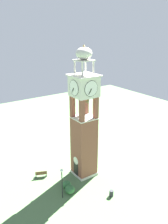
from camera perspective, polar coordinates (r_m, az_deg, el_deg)
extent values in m
plane|color=#517547|center=(34.80, 0.00, -14.68)|extent=(80.00, 80.00, 0.00)
cube|color=brown|center=(32.58, 0.00, -8.48)|extent=(2.74, 2.74, 8.53)
cube|color=silver|center=(34.70, 0.00, -14.44)|extent=(2.94, 2.94, 0.35)
cube|color=black|center=(33.51, -1.99, -13.82)|extent=(1.10, 0.04, 2.20)
cylinder|color=silver|center=(32.76, -2.02, -11.78)|extent=(1.10, 0.04, 1.10)
cube|color=brown|center=(30.56, -2.85, 1.32)|extent=(0.56, 0.56, 3.00)
cube|color=brown|center=(28.84, -0.52, 0.20)|extent=(0.56, 0.56, 3.00)
cube|color=brown|center=(31.72, 0.47, 2.04)|extent=(0.56, 0.56, 3.00)
cube|color=brown|center=(30.07, 2.90, 1.01)|extent=(0.56, 0.56, 3.00)
cube|color=silver|center=(30.77, 0.00, -1.37)|extent=(2.90, 2.90, 0.12)
cone|color=brown|center=(29.60, 0.79, 2.33)|extent=(0.50, 0.50, 0.41)
cone|color=brown|center=(30.41, 0.90, 2.81)|extent=(0.47, 0.47, 0.44)
cone|color=brown|center=(30.53, -0.64, 2.88)|extent=(0.36, 0.36, 0.38)
cone|color=brown|center=(29.61, -0.82, 2.33)|extent=(0.44, 0.44, 0.46)
cube|color=silver|center=(29.51, 0.00, 6.31)|extent=(2.98, 2.98, 2.58)
cylinder|color=white|center=(28.69, -2.48, 5.90)|extent=(1.96, 0.05, 1.96)
torus|color=black|center=(28.69, -2.48, 5.90)|extent=(1.98, 0.06, 1.98)
cube|color=black|center=(28.80, -2.69, 5.50)|extent=(0.30, 0.03, 0.48)
cube|color=black|center=(28.91, -2.80, 5.32)|extent=(0.47, 0.03, 0.70)
cylinder|color=white|center=(30.38, 2.34, 6.69)|extent=(1.96, 0.05, 1.96)
torus|color=black|center=(30.38, 2.34, 6.69)|extent=(1.98, 0.06, 1.98)
cube|color=black|center=(30.55, 2.30, 6.34)|extent=(0.30, 0.03, 0.48)
cube|color=black|center=(30.65, 2.19, 6.17)|extent=(0.47, 0.03, 0.70)
cylinder|color=white|center=(30.72, -1.64, 6.84)|extent=(0.05, 1.96, 1.96)
torus|color=black|center=(30.72, -1.64, 6.84)|extent=(0.06, 1.98, 1.98)
cube|color=black|center=(30.76, -1.87, 6.44)|extent=(0.03, 0.30, 0.48)
cube|color=black|center=(30.73, -2.02, 6.21)|extent=(0.03, 0.47, 0.70)
cylinder|color=white|center=(28.32, 1.77, 5.73)|extent=(0.05, 1.96, 1.96)
torus|color=black|center=(28.32, 1.77, 5.73)|extent=(0.06, 1.98, 1.98)
cube|color=black|center=(28.26, 1.66, 5.24)|extent=(0.03, 0.30, 0.48)
cube|color=black|center=(28.24, 1.50, 4.99)|extent=(0.03, 0.47, 0.70)
cube|color=silver|center=(29.22, 0.00, 8.93)|extent=(3.34, 3.34, 0.16)
cylinder|color=silver|center=(29.27, -2.28, 10.79)|extent=(0.22, 0.22, 1.71)
cylinder|color=silver|center=(27.93, -0.41, 10.37)|extent=(0.22, 0.22, 1.71)
cylinder|color=silver|center=(30.18, 0.38, 11.08)|extent=(0.22, 0.22, 1.71)
cylinder|color=silver|center=(28.88, 2.31, 10.67)|extent=(0.22, 0.22, 1.71)
cube|color=silver|center=(28.93, 0.00, 12.52)|extent=(2.08, 2.08, 0.12)
ellipsoid|color=silver|center=(28.84, 0.00, 14.12)|extent=(2.00, 2.00, 1.50)
sphere|color=#B79338|center=(28.76, 0.00, 15.84)|extent=(0.24, 0.24, 0.24)
cube|color=brown|center=(34.40, -10.40, -14.60)|extent=(1.06, 1.64, 0.06)
cube|color=brown|center=(34.09, -10.42, -14.39)|extent=(0.71, 1.48, 0.44)
cube|color=#2D2D33|center=(34.56, -11.61, -15.00)|extent=(0.39, 0.24, 0.42)
cube|color=#2D2D33|center=(34.53, -9.14, -14.86)|extent=(0.39, 0.24, 0.42)
cylinder|color=black|center=(29.68, -5.35, -17.27)|extent=(0.12, 0.12, 3.70)
sphere|color=silver|center=(28.51, -5.48, -14.02)|extent=(0.36, 0.36, 0.36)
cylinder|color=#2D2D33|center=(30.85, 6.69, -19.09)|extent=(0.52, 0.52, 0.80)
ellipsoid|color=#336638|center=(31.09, -3.49, -18.36)|extent=(1.27, 1.27, 1.02)
ellipsoid|color=#336638|center=(31.89, -4.31, -17.25)|extent=(1.14, 1.14, 1.02)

